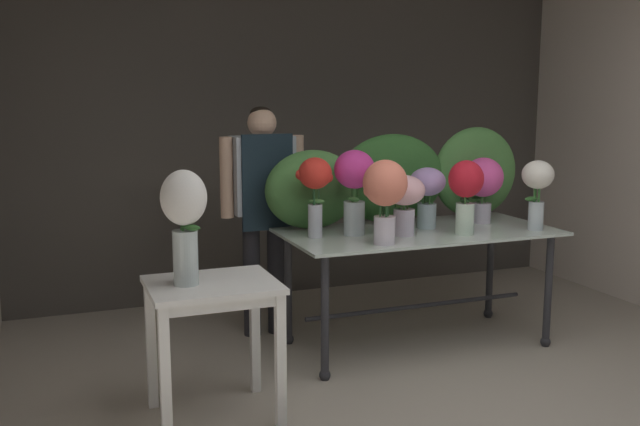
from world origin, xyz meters
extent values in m
plane|color=#9E9384|center=(0.00, 1.66, 0.00)|extent=(7.29, 7.29, 0.00)
cube|color=#4C4742|center=(0.00, 3.31, 1.44)|extent=(4.91, 0.12, 2.88)
cube|color=silver|center=(0.28, 1.68, 0.79)|extent=(1.81, 0.88, 0.02)
cylinder|color=#2D2D33|center=(-0.53, 1.34, 0.39)|extent=(0.05, 0.05, 0.78)
sphere|color=#2D2D33|center=(-0.53, 1.34, 0.03)|extent=(0.07, 0.07, 0.07)
cylinder|color=#2D2D33|center=(1.08, 1.34, 0.39)|extent=(0.05, 0.05, 0.78)
sphere|color=#2D2D33|center=(1.08, 1.34, 0.03)|extent=(0.07, 0.07, 0.07)
cylinder|color=#2D2D33|center=(-0.53, 2.02, 0.39)|extent=(0.05, 0.05, 0.78)
sphere|color=#2D2D33|center=(-0.53, 2.02, 0.03)|extent=(0.07, 0.07, 0.07)
cylinder|color=#2D2D33|center=(1.08, 2.02, 0.39)|extent=(0.05, 0.05, 0.78)
sphere|color=#2D2D33|center=(1.08, 2.02, 0.03)|extent=(0.07, 0.07, 0.07)
cylinder|color=#2D2D33|center=(0.28, 1.68, 0.27)|extent=(1.61, 0.03, 0.03)
cube|color=white|center=(-1.25, 1.10, 0.72)|extent=(0.66, 0.55, 0.03)
cube|color=white|center=(-1.25, 1.10, 0.68)|extent=(0.60, 0.49, 0.06)
cube|color=white|center=(-1.55, 0.86, 0.35)|extent=(0.05, 0.05, 0.71)
cube|color=white|center=(-0.96, 0.86, 0.35)|extent=(0.05, 0.05, 0.71)
cube|color=white|center=(-1.55, 1.33, 0.35)|extent=(0.05, 0.05, 0.71)
cube|color=white|center=(-0.96, 1.33, 0.35)|extent=(0.05, 0.05, 0.71)
cylinder|color=#232328|center=(-0.71, 2.29, 0.44)|extent=(0.12, 0.12, 0.87)
cylinder|color=#232328|center=(-0.53, 2.29, 0.44)|extent=(0.12, 0.12, 0.87)
cube|color=#B2BCC6|center=(-0.62, 2.29, 1.14)|extent=(0.42, 0.22, 0.53)
cube|color=#192833|center=(-0.62, 2.17, 1.10)|extent=(0.36, 0.02, 0.65)
cylinder|color=#D8AD8E|center=(-0.88, 2.29, 1.13)|extent=(0.09, 0.09, 0.55)
cylinder|color=#D8AD8E|center=(-0.37, 2.29, 1.13)|extent=(0.09, 0.09, 0.55)
sphere|color=#D8AD8E|center=(-0.62, 2.29, 1.50)|extent=(0.20, 0.20, 0.20)
ellipsoid|color=black|center=(-0.62, 2.31, 1.56)|extent=(0.15, 0.15, 0.09)
ellipsoid|color=#477F3D|center=(-0.36, 2.00, 1.06)|extent=(0.66, 0.31, 0.53)
ellipsoid|color=#2D6028|center=(0.23, 2.00, 1.11)|extent=(0.82, 0.23, 0.62)
ellipsoid|color=#477F3D|center=(0.91, 2.00, 1.13)|extent=(0.68, 0.22, 0.66)
cylinder|color=silver|center=(0.37, 1.74, 0.88)|extent=(0.13, 0.13, 0.17)
cylinder|color=#9EBCB2|center=(0.37, 1.74, 0.83)|extent=(0.12, 0.12, 0.07)
cylinder|color=#387033|center=(0.40, 1.73, 0.93)|extent=(0.01, 0.01, 0.25)
cylinder|color=#387033|center=(0.37, 1.77, 0.93)|extent=(0.01, 0.01, 0.25)
cylinder|color=#387033|center=(0.34, 1.75, 0.93)|extent=(0.01, 0.01, 0.25)
cylinder|color=#387033|center=(0.37, 1.71, 0.93)|extent=(0.01, 0.01, 0.25)
ellipsoid|color=#B28ED1|center=(0.37, 1.74, 1.11)|extent=(0.24, 0.24, 0.19)
sphere|color=#B28ED1|center=(0.29, 1.74, 1.09)|extent=(0.08, 0.08, 0.08)
sphere|color=#B28ED1|center=(0.45, 1.76, 1.10)|extent=(0.10, 0.10, 0.10)
cylinder|color=silver|center=(-0.13, 1.38, 0.88)|extent=(0.13, 0.13, 0.17)
cylinder|color=#9EBCB2|center=(-0.13, 1.38, 0.83)|extent=(0.12, 0.12, 0.07)
cylinder|color=#28562D|center=(-0.11, 1.37, 0.95)|extent=(0.01, 0.01, 0.28)
cylinder|color=#28562D|center=(-0.13, 1.40, 0.95)|extent=(0.01, 0.01, 0.28)
cylinder|color=#28562D|center=(-0.16, 1.37, 0.95)|extent=(0.01, 0.01, 0.28)
cylinder|color=#28562D|center=(-0.13, 1.34, 0.95)|extent=(0.01, 0.01, 0.28)
ellipsoid|color=#EF7A60|center=(-0.13, 1.38, 1.17)|extent=(0.27, 0.27, 0.28)
sphere|color=#EF7A60|center=(-0.22, 1.40, 1.12)|extent=(0.07, 0.07, 0.07)
cylinder|color=silver|center=(0.10, 1.57, 0.88)|extent=(0.14, 0.14, 0.17)
cylinder|color=#9EBCB2|center=(0.10, 1.57, 0.83)|extent=(0.13, 0.13, 0.07)
cylinder|color=#477F3D|center=(0.13, 1.57, 0.92)|extent=(0.01, 0.01, 0.23)
cylinder|color=#477F3D|center=(0.08, 1.60, 0.92)|extent=(0.01, 0.01, 0.23)
cylinder|color=#477F3D|center=(0.09, 1.54, 0.92)|extent=(0.01, 0.01, 0.23)
ellipsoid|color=#EFB2BC|center=(0.10, 1.57, 1.09)|extent=(0.26, 0.26, 0.19)
sphere|color=#EFB2BC|center=(0.01, 1.59, 1.07)|extent=(0.10, 0.10, 0.10)
sphere|color=#EFB2BC|center=(0.17, 1.59, 1.11)|extent=(0.11, 0.11, 0.11)
ellipsoid|color=#2D6028|center=(0.07, 1.59, 0.99)|extent=(0.07, 0.11, 0.03)
cylinder|color=silver|center=(0.82, 1.77, 0.87)|extent=(0.12, 0.12, 0.14)
cylinder|color=#9EBCB2|center=(0.82, 1.77, 0.83)|extent=(0.11, 0.11, 0.06)
cylinder|color=#387033|center=(0.85, 1.77, 0.92)|extent=(0.01, 0.01, 0.23)
cylinder|color=#387033|center=(0.80, 1.79, 0.92)|extent=(0.01, 0.01, 0.23)
cylinder|color=#387033|center=(0.81, 1.75, 0.92)|extent=(0.01, 0.01, 0.23)
ellipsoid|color=#E54C9E|center=(0.82, 1.77, 1.12)|extent=(0.28, 0.28, 0.27)
sphere|color=#E54C9E|center=(0.71, 1.79, 1.10)|extent=(0.08, 0.08, 0.08)
sphere|color=#E54C9E|center=(0.94, 1.79, 1.10)|extent=(0.08, 0.08, 0.08)
ellipsoid|color=#477F3D|center=(0.81, 1.81, 0.96)|extent=(0.07, 0.11, 0.03)
cylinder|color=silver|center=(-0.45, 1.72, 0.90)|extent=(0.09, 0.09, 0.21)
cylinder|color=#9EBCB2|center=(-0.45, 1.72, 0.84)|extent=(0.08, 0.08, 0.09)
cylinder|color=#28562D|center=(-0.43, 1.71, 0.98)|extent=(0.01, 0.01, 0.34)
cylinder|color=#28562D|center=(-0.46, 1.73, 0.98)|extent=(0.01, 0.01, 0.34)
cylinder|color=#28562D|center=(-0.46, 1.70, 0.98)|extent=(0.01, 0.01, 0.34)
ellipsoid|color=red|center=(-0.45, 1.72, 1.21)|extent=(0.21, 0.21, 0.20)
sphere|color=red|center=(-0.53, 1.74, 1.20)|extent=(0.07, 0.07, 0.07)
sphere|color=red|center=(-0.37, 1.71, 1.18)|extent=(0.06, 0.06, 0.06)
ellipsoid|color=#477F3D|center=(-0.44, 1.71, 1.03)|extent=(0.10, 0.10, 0.03)
cylinder|color=silver|center=(0.49, 1.46, 0.90)|extent=(0.12, 0.12, 0.20)
cylinder|color=#9EBCB2|center=(0.49, 1.46, 0.84)|extent=(0.11, 0.11, 0.09)
cylinder|color=#2D6028|center=(0.51, 1.46, 0.95)|extent=(0.01, 0.01, 0.28)
cylinder|color=#2D6028|center=(0.48, 1.48, 0.95)|extent=(0.01, 0.01, 0.28)
cylinder|color=#2D6028|center=(0.47, 1.43, 0.95)|extent=(0.01, 0.01, 0.28)
ellipsoid|color=red|center=(0.49, 1.46, 1.16)|extent=(0.23, 0.23, 0.24)
sphere|color=red|center=(0.55, 1.43, 1.18)|extent=(0.08, 0.08, 0.08)
ellipsoid|color=#28562D|center=(0.49, 1.47, 1.02)|extent=(0.05, 0.10, 0.03)
cylinder|color=silver|center=(-0.19, 1.70, 0.91)|extent=(0.14, 0.14, 0.22)
cylinder|color=#9EBCB2|center=(-0.19, 1.70, 0.84)|extent=(0.13, 0.13, 0.09)
cylinder|color=#2D6028|center=(-0.16, 1.71, 0.98)|extent=(0.01, 0.01, 0.34)
cylinder|color=#2D6028|center=(-0.20, 1.71, 0.98)|extent=(0.01, 0.01, 0.34)
cylinder|color=#2D6028|center=(-0.21, 1.68, 0.98)|extent=(0.01, 0.01, 0.34)
ellipsoid|color=#D1338E|center=(-0.19, 1.70, 1.22)|extent=(0.26, 0.26, 0.25)
sphere|color=#D1338E|center=(-0.27, 1.70, 1.21)|extent=(0.10, 0.10, 0.10)
ellipsoid|color=#387033|center=(-0.21, 1.66, 1.04)|extent=(0.07, 0.11, 0.03)
cylinder|color=silver|center=(1.01, 1.41, 0.89)|extent=(0.10, 0.10, 0.19)
cylinder|color=#9EBCB2|center=(1.01, 1.41, 0.84)|extent=(0.09, 0.09, 0.08)
cylinder|color=#387033|center=(1.03, 1.42, 0.96)|extent=(0.01, 0.01, 0.31)
cylinder|color=#387033|center=(1.01, 1.43, 0.96)|extent=(0.01, 0.01, 0.31)
cylinder|color=#387033|center=(0.98, 1.41, 0.96)|extent=(0.01, 0.01, 0.31)
cylinder|color=#387033|center=(1.00, 1.39, 0.96)|extent=(0.01, 0.01, 0.31)
ellipsoid|color=white|center=(1.01, 1.41, 1.17)|extent=(0.21, 0.21, 0.19)
sphere|color=white|center=(0.95, 1.44, 1.19)|extent=(0.05, 0.05, 0.05)
sphere|color=white|center=(1.07, 1.43, 1.15)|extent=(0.09, 0.09, 0.09)
ellipsoid|color=#2D6028|center=(0.97, 1.42, 1.01)|extent=(0.10, 0.05, 0.03)
cylinder|color=silver|center=(-1.39, 1.10, 0.88)|extent=(0.13, 0.13, 0.28)
cylinder|color=#9EBCB2|center=(-1.39, 1.10, 0.80)|extent=(0.12, 0.12, 0.12)
cylinder|color=#387033|center=(-1.36, 1.10, 0.93)|extent=(0.01, 0.01, 0.35)
cylinder|color=#387033|center=(-1.40, 1.11, 0.93)|extent=(0.01, 0.01, 0.35)
cylinder|color=#387033|center=(-1.40, 1.09, 0.93)|extent=(0.01, 0.01, 0.35)
ellipsoid|color=white|center=(-1.39, 1.10, 1.19)|extent=(0.23, 0.23, 0.28)
ellipsoid|color=#2D6028|center=(-1.36, 1.06, 1.04)|extent=(0.10, 0.10, 0.03)
camera|label=1|loc=(-2.04, -2.48, 1.72)|focal=40.59mm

